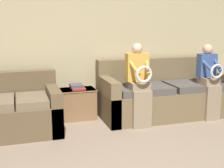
{
  "coord_description": "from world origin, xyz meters",
  "views": [
    {
      "loc": [
        -1.16,
        -1.99,
        1.57
      ],
      "look_at": [
        0.02,
        1.79,
        0.74
      ],
      "focal_mm": 50.0,
      "sensor_mm": 36.0,
      "label": 1
    }
  ],
  "objects_px": {
    "child_left_seated": "(139,82)",
    "child_right_seated": "(209,78)",
    "book_stack": "(77,87)",
    "side_shelf": "(78,103)",
    "couch_main": "(164,95)"
  },
  "relations": [
    {
      "from": "book_stack",
      "to": "child_left_seated",
      "type": "bearing_deg",
      "value": -36.23
    },
    {
      "from": "child_right_seated",
      "to": "book_stack",
      "type": "xyz_separation_m",
      "value": [
        -2.01,
        0.6,
        -0.13
      ]
    },
    {
      "from": "child_left_seated",
      "to": "side_shelf",
      "type": "height_order",
      "value": "child_left_seated"
    },
    {
      "from": "couch_main",
      "to": "child_left_seated",
      "type": "height_order",
      "value": "child_left_seated"
    },
    {
      "from": "couch_main",
      "to": "child_left_seated",
      "type": "xyz_separation_m",
      "value": [
        -0.6,
        -0.36,
        0.33
      ]
    },
    {
      "from": "couch_main",
      "to": "book_stack",
      "type": "bearing_deg",
      "value": 170.47
    },
    {
      "from": "side_shelf",
      "to": "book_stack",
      "type": "height_order",
      "value": "book_stack"
    },
    {
      "from": "couch_main",
      "to": "child_left_seated",
      "type": "bearing_deg",
      "value": -149.06
    },
    {
      "from": "child_right_seated",
      "to": "side_shelf",
      "type": "bearing_deg",
      "value": 163.45
    },
    {
      "from": "child_left_seated",
      "to": "child_right_seated",
      "type": "relative_size",
      "value": 1.03
    },
    {
      "from": "couch_main",
      "to": "child_right_seated",
      "type": "height_order",
      "value": "child_right_seated"
    },
    {
      "from": "child_left_seated",
      "to": "book_stack",
      "type": "relative_size",
      "value": 4.44
    },
    {
      "from": "child_left_seated",
      "to": "side_shelf",
      "type": "relative_size",
      "value": 2.16
    },
    {
      "from": "couch_main",
      "to": "child_left_seated",
      "type": "distance_m",
      "value": 0.77
    },
    {
      "from": "couch_main",
      "to": "side_shelf",
      "type": "height_order",
      "value": "couch_main"
    }
  ]
}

